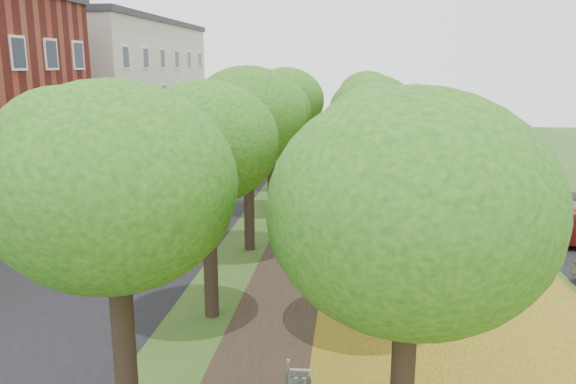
# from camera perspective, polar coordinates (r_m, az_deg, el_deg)

# --- Properties ---
(street_asphalt) EXTENTS (8.00, 70.00, 0.01)m
(street_asphalt) POSITION_cam_1_polar(r_m,az_deg,el_deg) (26.24, -14.17, -3.14)
(street_asphalt) COLOR black
(street_asphalt) RESTS_ON ground
(footpath) EXTENTS (3.20, 70.00, 0.01)m
(footpath) POSITION_cam_1_polar(r_m,az_deg,el_deg) (24.64, 2.41, -3.78)
(footpath) COLOR black
(footpath) RESTS_ON ground
(leaf_verge) EXTENTS (7.50, 70.00, 0.01)m
(leaf_verge) POSITION_cam_1_polar(r_m,az_deg,el_deg) (24.81, 14.04, -4.04)
(leaf_verge) COLOR olive
(leaf_verge) RESTS_ON ground
(tree_row_west) EXTENTS (4.17, 34.17, 6.67)m
(tree_row_west) POSITION_cam_1_polar(r_m,az_deg,el_deg) (23.98, -2.77, 7.62)
(tree_row_west) COLOR black
(tree_row_west) RESTS_ON ground
(tree_row_east) EXTENTS (4.17, 34.17, 6.67)m
(tree_row_east) POSITION_cam_1_polar(r_m,az_deg,el_deg) (23.69, 8.86, 7.42)
(tree_row_east) COLOR black
(tree_row_east) RESTS_ON ground
(building_cream) EXTENTS (10.30, 20.30, 10.40)m
(building_cream) POSITION_cam_1_polar(r_m,az_deg,el_deg) (45.61, -17.88, 9.85)
(building_cream) COLOR beige
(building_cream) RESTS_ON ground
(car_grey) EXTENTS (4.66, 1.94, 1.35)m
(car_grey) POSITION_cam_1_polar(r_m,az_deg,el_deg) (28.28, 25.83, -1.51)
(car_grey) COLOR #38393E
(car_grey) RESTS_ON ground
(car_white) EXTENTS (5.62, 3.35, 1.46)m
(car_white) POSITION_cam_1_polar(r_m,az_deg,el_deg) (27.82, 25.97, -1.61)
(car_white) COLOR white
(car_white) RESTS_ON ground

